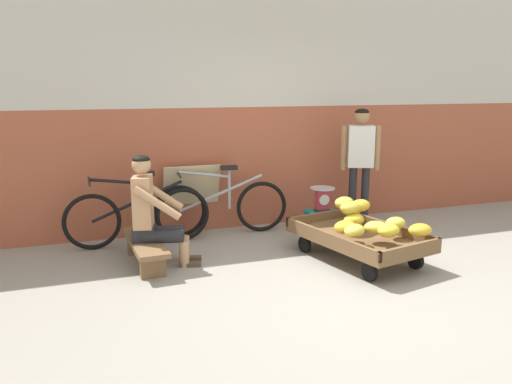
% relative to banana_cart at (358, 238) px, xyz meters
% --- Properties ---
extents(ground_plane, '(80.00, 80.00, 0.00)m').
position_rel_banana_cart_xyz_m(ground_plane, '(-0.57, -0.81, -0.24)').
color(ground_plane, gray).
extents(back_wall, '(16.00, 0.30, 3.39)m').
position_rel_banana_cart_xyz_m(back_wall, '(-0.57, 1.80, 1.45)').
color(back_wall, '#A35138').
rests_on(back_wall, ground).
extents(banana_cart, '(1.13, 1.59, 0.36)m').
position_rel_banana_cart_xyz_m(banana_cart, '(0.00, 0.00, 0.00)').
color(banana_cart, brown).
rests_on(banana_cart, ground).
extents(banana_pile, '(0.90, 1.16, 0.27)m').
position_rel_banana_cart_xyz_m(banana_pile, '(0.05, -0.06, 0.22)').
color(banana_pile, yellow).
rests_on(banana_pile, banana_cart).
extents(low_bench, '(0.36, 1.11, 0.27)m').
position_rel_banana_cart_xyz_m(low_bench, '(-2.13, 0.61, -0.04)').
color(low_bench, brown).
rests_on(low_bench, ground).
extents(vendor_seated, '(0.73, 0.58, 1.14)m').
position_rel_banana_cart_xyz_m(vendor_seated, '(-2.05, 0.58, 0.33)').
color(vendor_seated, tan).
rests_on(vendor_seated, ground).
extents(plastic_crate, '(0.36, 0.28, 0.30)m').
position_rel_banana_cart_xyz_m(plastic_crate, '(0.07, 0.98, -0.09)').
color(plastic_crate, '#19847F').
rests_on(plastic_crate, ground).
extents(weighing_scale, '(0.30, 0.30, 0.29)m').
position_rel_banana_cart_xyz_m(weighing_scale, '(0.07, 0.98, 0.21)').
color(weighing_scale, '#28282D').
rests_on(weighing_scale, plastic_crate).
extents(bicycle_near_left, '(1.66, 0.48, 0.86)m').
position_rel_banana_cart_xyz_m(bicycle_near_left, '(-2.11, 1.30, 0.11)').
color(bicycle_near_left, black).
rests_on(bicycle_near_left, ground).
extents(bicycle_far_left, '(1.66, 0.48, 0.86)m').
position_rel_banana_cart_xyz_m(bicycle_far_left, '(-1.09, 1.41, 0.11)').
color(bicycle_far_left, black).
rests_on(bicycle_far_left, ground).
extents(sign_board, '(0.70, 0.30, 0.86)m').
position_rel_banana_cart_xyz_m(sign_board, '(-1.42, 1.64, 0.19)').
color(sign_board, '#C6B289').
rests_on(sign_board, ground).
extents(customer_adult, '(0.46, 0.31, 1.53)m').
position_rel_banana_cart_xyz_m(customer_adult, '(0.65, 1.10, 0.71)').
color(customer_adult, '#232328').
rests_on(customer_adult, ground).
extents(shopping_bag, '(0.18, 0.12, 0.24)m').
position_rel_banana_cart_xyz_m(shopping_bag, '(0.23, 0.56, -0.12)').
color(shopping_bag, green).
rests_on(shopping_bag, ground).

